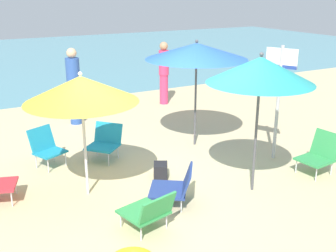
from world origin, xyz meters
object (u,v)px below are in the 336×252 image
at_px(beach_chair_e, 149,211).
at_px(beach_chair_d, 320,153).
at_px(beach_chair_a, 46,146).
at_px(beach_bag, 161,171).
at_px(warning_sign, 279,86).
at_px(person_a, 164,72).
at_px(umbrella_blue, 197,51).
at_px(beach_chair_c, 105,141).
at_px(umbrella_yellow, 81,89).
at_px(umbrella_teal, 260,70).
at_px(beach_chair_b, 175,186).
at_px(person_b, 74,86).

bearing_deg(beach_chair_e, beach_chair_d, -99.64).
xyz_separation_m(beach_chair_a, beach_bag, (1.49, -1.38, -0.24)).
height_order(beach_chair_d, beach_bag, beach_chair_d).
distance_m(beach_chair_e, warning_sign, 3.39).
xyz_separation_m(person_a, warning_sign, (-0.02, -4.24, 0.49)).
bearing_deg(umbrella_blue, beach_chair_c, 174.79).
xyz_separation_m(beach_chair_a, beach_chair_e, (0.64, -2.69, -0.07)).
bearing_deg(beach_chair_d, beach_bag, -30.63).
relative_size(umbrella_blue, person_a, 1.25).
distance_m(umbrella_blue, warning_sign, 1.62).
relative_size(umbrella_yellow, beach_chair_e, 2.63).
height_order(umbrella_blue, beach_bag, umbrella_blue).
distance_m(umbrella_blue, beach_chair_d, 2.80).
bearing_deg(beach_bag, beach_chair_c, 112.87).
relative_size(warning_sign, beach_bag, 7.47).
distance_m(umbrella_teal, beach_chair_b, 2.01).
height_order(umbrella_yellow, beach_chair_e, umbrella_yellow).
xyz_separation_m(umbrella_blue, beach_chair_e, (-2.15, -2.33, -1.54)).
relative_size(umbrella_yellow, beach_chair_c, 2.45).
bearing_deg(warning_sign, umbrella_teal, -171.75).
height_order(beach_chair_c, warning_sign, warning_sign).
relative_size(beach_chair_c, beach_chair_e, 1.07).
relative_size(umbrella_yellow, person_a, 1.13).
xyz_separation_m(umbrella_blue, beach_bag, (-1.29, -1.02, -1.71)).
bearing_deg(beach_chair_b, beach_chair_a, -26.53).
relative_size(beach_chair_c, warning_sign, 0.37).
relative_size(beach_chair_a, person_a, 0.41).
relative_size(beach_chair_b, person_a, 0.49).
bearing_deg(person_a, beach_chair_a, 125.92).
xyz_separation_m(beach_chair_b, beach_chair_e, (-0.63, -0.44, 0.01)).
bearing_deg(beach_chair_e, umbrella_teal, -95.78).
relative_size(umbrella_teal, beach_chair_e, 2.97).
height_order(beach_chair_e, beach_bag, beach_chair_e).
distance_m(beach_chair_b, beach_bag, 0.91).
height_order(umbrella_blue, umbrella_teal, umbrella_teal).
bearing_deg(beach_chair_c, umbrella_blue, 132.63).
bearing_deg(warning_sign, beach_chair_d, -102.03).
bearing_deg(person_b, beach_chair_a, -104.76).
bearing_deg(beach_bag, warning_sign, -6.31).
bearing_deg(beach_chair_a, person_b, 126.67).
bearing_deg(beach_chair_b, warning_sign, -131.46).
relative_size(beach_chair_b, person_b, 0.47).
relative_size(beach_chair_a, beach_bag, 2.47).
distance_m(umbrella_yellow, person_a, 5.29).
bearing_deg(beach_bag, beach_chair_a, 137.30).
bearing_deg(person_b, beach_chair_c, -79.53).
relative_size(person_a, person_b, 0.96).
height_order(beach_chair_a, warning_sign, warning_sign).
bearing_deg(beach_chair_a, umbrella_yellow, -12.78).
xyz_separation_m(beach_chair_e, person_b, (0.50, 4.76, 0.58)).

